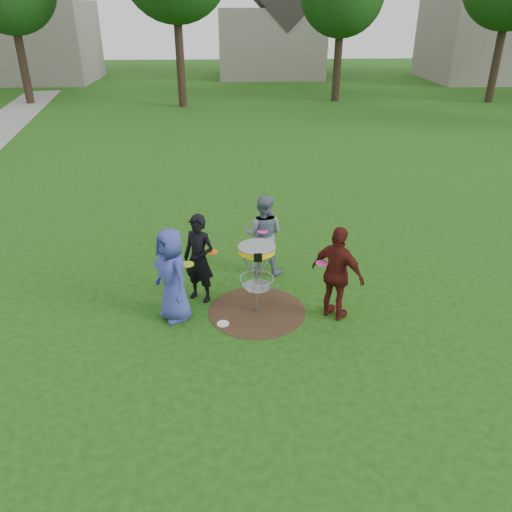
{
  "coord_description": "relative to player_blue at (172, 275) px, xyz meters",
  "views": [
    {
      "loc": [
        -0.44,
        -7.8,
        5.06
      ],
      "look_at": [
        0.0,
        0.3,
        1.0
      ],
      "focal_mm": 35.0,
      "sensor_mm": 36.0,
      "label": 1
    }
  ],
  "objects": [
    {
      "name": "player_maroon",
      "position": [
        2.89,
        -0.13,
        0.01
      ],
      "size": [
        1.05,
        1.01,
        1.76
      ],
      "primitive_type": "imported",
      "rotation": [
        0.0,
        0.0,
        2.4
      ],
      "color": "#501612",
      "rests_on": "ground"
    },
    {
      "name": "player_black",
      "position": [
        0.44,
        0.62,
        -0.01
      ],
      "size": [
        0.75,
        0.67,
        1.72
      ],
      "primitive_type": "imported",
      "rotation": [
        0.0,
        0.0,
        -0.51
      ],
      "color": "black",
      "rests_on": "ground"
    },
    {
      "name": "house_row",
      "position": [
        6.27,
        33.17,
        3.28
      ],
      "size": [
        44.5,
        10.65,
        11.62
      ],
      "color": "gray",
      "rests_on": "ground"
    },
    {
      "name": "player_blue",
      "position": [
        0.0,
        0.0,
        0.0
      ],
      "size": [
        0.93,
        1.01,
        1.73
      ],
      "primitive_type": "imported",
      "rotation": [
        0.0,
        0.0,
        -0.97
      ],
      "color": "#373F99",
      "rests_on": "ground"
    },
    {
      "name": "disc_on_grass",
      "position": [
        0.86,
        -0.29,
        -0.86
      ],
      "size": [
        0.22,
        0.22,
        0.02
      ],
      "primitive_type": "cylinder",
      "color": "white",
      "rests_on": "ground"
    },
    {
      "name": "held_discs",
      "position": [
        1.31,
        0.46,
        0.19
      ],
      "size": [
        2.55,
        1.7,
        0.04
      ],
      "color": "#A6D617",
      "rests_on": "ground"
    },
    {
      "name": "player_grey",
      "position": [
        1.71,
        1.67,
        -0.01
      ],
      "size": [
        0.97,
        0.84,
        1.71
      ],
      "primitive_type": "imported",
      "rotation": [
        0.0,
        0.0,
        2.88
      ],
      "color": "slate",
      "rests_on": "ground"
    },
    {
      "name": "ground",
      "position": [
        1.49,
        0.1,
        -0.87
      ],
      "size": [
        100.0,
        100.0,
        0.0
      ],
      "primitive_type": "plane",
      "color": "#19470F",
      "rests_on": "ground"
    },
    {
      "name": "disc_golf_basket",
      "position": [
        1.49,
        0.1,
        0.15
      ],
      "size": [
        0.66,
        0.67,
        1.38
      ],
      "color": "#9EA0A5",
      "rests_on": "ground"
    },
    {
      "name": "dirt_patch",
      "position": [
        1.49,
        0.1,
        -0.86
      ],
      "size": [
        1.8,
        1.8,
        0.01
      ],
      "primitive_type": "cylinder",
      "color": "#47331E",
      "rests_on": "ground"
    }
  ]
}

